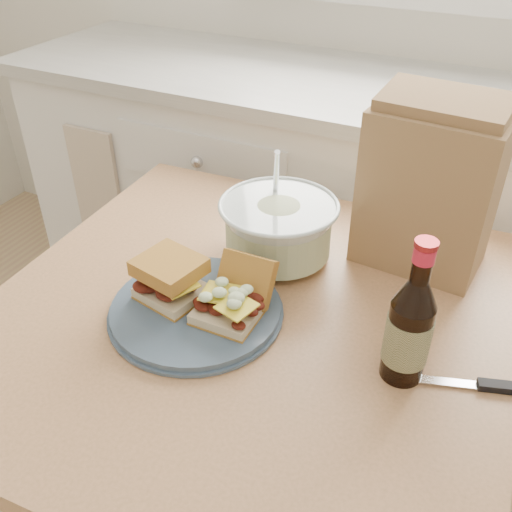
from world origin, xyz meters
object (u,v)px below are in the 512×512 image
at_px(coleslaw_bowl, 278,231).
at_px(beer_bottle, 409,329).
at_px(dining_table, 247,354).
at_px(paper_bag, 429,191).
at_px(plate, 196,310).

height_order(coleslaw_bowl, beer_bottle, beer_bottle).
bearing_deg(dining_table, beer_bottle, -9.15).
distance_m(coleslaw_bowl, beer_bottle, 0.38).
bearing_deg(dining_table, paper_bag, 48.42).
bearing_deg(plate, beer_bottle, 3.20).
xyz_separation_m(dining_table, coleslaw_bowl, (-0.02, 0.18, 0.18)).
distance_m(plate, coleslaw_bowl, 0.25).
xyz_separation_m(beer_bottle, paper_bag, (-0.05, 0.33, 0.06)).
relative_size(coleslaw_bowl, paper_bag, 0.76).
relative_size(dining_table, beer_bottle, 3.88).
height_order(dining_table, paper_bag, paper_bag).
relative_size(plate, beer_bottle, 1.21).
bearing_deg(beer_bottle, dining_table, 151.67).
height_order(plate, beer_bottle, beer_bottle).
bearing_deg(beer_bottle, paper_bag, 76.97).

